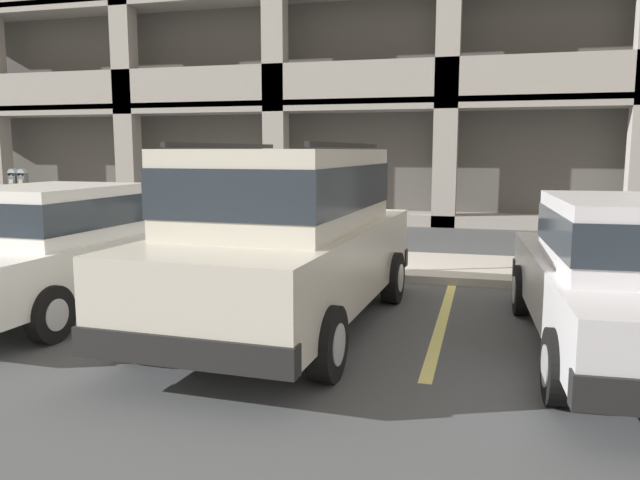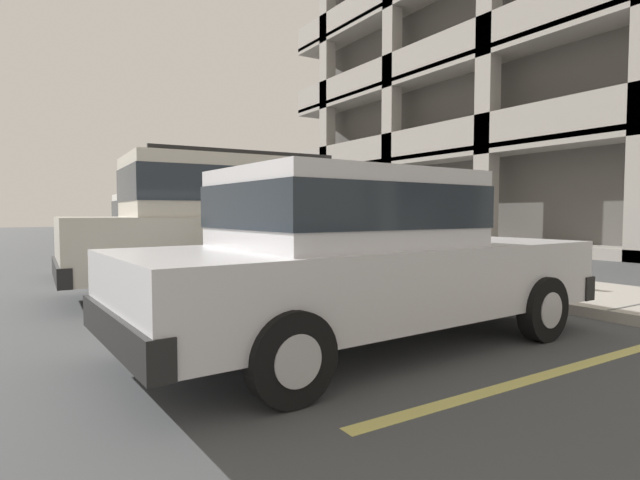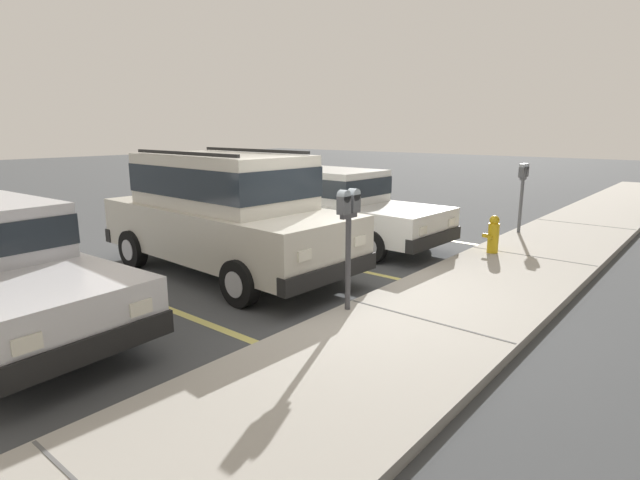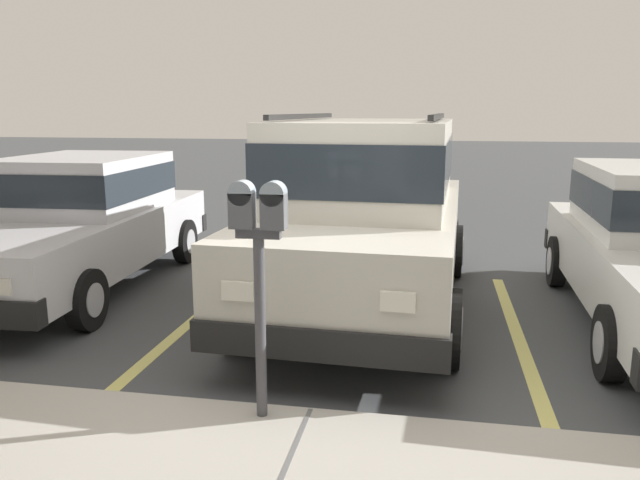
# 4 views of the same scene
# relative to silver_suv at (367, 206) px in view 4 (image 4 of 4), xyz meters

# --- Properties ---
(ground_plane) EXTENTS (80.00, 80.00, 0.10)m
(ground_plane) POSITION_rel_silver_suv_xyz_m (0.08, 2.47, -1.14)
(ground_plane) COLOR #444749
(parking_stall_lines) EXTENTS (12.75, 4.80, 0.01)m
(parking_stall_lines) POSITION_rel_silver_suv_xyz_m (1.65, 1.07, -1.08)
(parking_stall_lines) COLOR #DBD16B
(parking_stall_lines) RESTS_ON ground_plane
(silver_suv) EXTENTS (2.16, 4.85, 2.03)m
(silver_suv) POSITION_rel_silver_suv_xyz_m (0.00, 0.00, 0.00)
(silver_suv) COLOR beige
(silver_suv) RESTS_ON ground_plane
(dark_hatchback) EXTENTS (1.99, 4.56, 1.54)m
(dark_hatchback) POSITION_rel_silver_suv_xyz_m (3.44, -0.19, -0.27)
(dark_hatchback) COLOR silver
(dark_hatchback) RESTS_ON ground_plane
(parking_meter_near) EXTENTS (0.35, 0.12, 1.54)m
(parking_meter_near) POSITION_rel_silver_suv_xyz_m (0.37, 2.82, 0.17)
(parking_meter_near) COLOR #47474C
(parking_meter_near) RESTS_ON sidewalk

